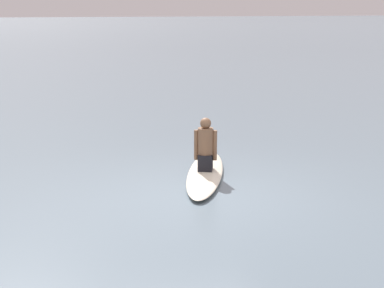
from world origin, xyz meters
TOP-DOWN VIEW (x-y plane):
  - ground_plane at (0.00, 0.00)m, footprint 400.00×400.00m
  - surfboard at (-0.93, 0.45)m, footprint 3.14×1.98m
  - person_paddler at (-0.93, 0.45)m, footprint 0.41×0.42m

SIDE VIEW (x-z plane):
  - ground_plane at x=0.00m, z-range 0.00..0.00m
  - surfboard at x=-0.93m, z-range 0.00..0.13m
  - person_paddler at x=-0.93m, z-range 0.08..1.08m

